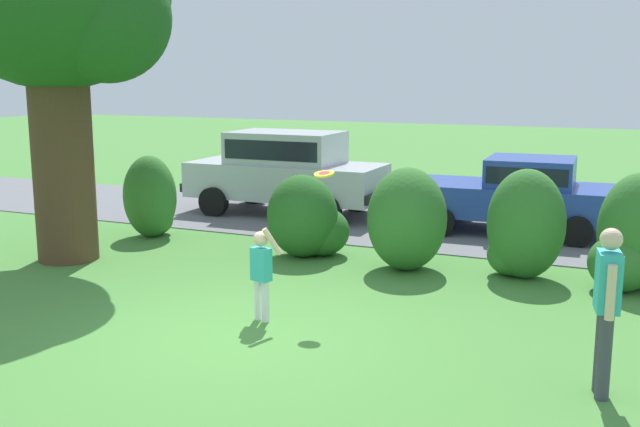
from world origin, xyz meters
TOP-DOWN VIEW (x-y plane):
  - ground_plane at (0.00, 0.00)m, footprint 80.00×80.00m
  - driveway_strip at (0.00, 7.46)m, footprint 28.00×4.40m
  - oak_tree_large at (-4.52, 2.36)m, footprint 4.09×3.91m
  - shrub_near_tree at (-4.42, 4.42)m, footprint 1.08×1.07m
  - shrub_centre_left at (-0.85, 4.20)m, footprint 1.41×1.31m
  - shrub_centre at (1.04, 4.02)m, footprint 1.32×1.36m
  - shrub_centre_right at (2.89, 4.30)m, footprint 1.23×1.05m
  - shrub_far_end at (4.52, 4.30)m, footprint 1.30×1.28m
  - parked_sedan at (2.25, 7.75)m, footprint 4.47×2.24m
  - parked_suv at (-3.02, 7.69)m, footprint 4.71×2.13m
  - child_thrower at (0.09, 0.72)m, footprint 0.48×0.23m
  - frisbee at (0.67, 1.46)m, footprint 0.28×0.28m
  - adult_onlooker at (4.35, 0.06)m, footprint 0.28×0.52m

SIDE VIEW (x-z plane):
  - ground_plane at x=0.00m, z-range 0.00..0.00m
  - driveway_strip at x=0.00m, z-range 0.00..0.02m
  - shrub_centre_left at x=-0.85m, z-range -0.08..1.39m
  - child_thrower at x=0.09m, z-range 0.07..1.36m
  - shrub_near_tree at x=-4.42m, z-range -0.07..1.56m
  - shrub_far_end at x=4.52m, z-range -0.11..1.67m
  - shrub_centre_right at x=2.89m, z-range -0.08..1.68m
  - parked_sedan at x=2.25m, z-range 0.07..1.63m
  - shrub_centre at x=1.04m, z-range 0.00..1.72m
  - adult_onlooker at x=4.35m, z-range 0.11..1.85m
  - parked_suv at x=-3.02m, z-range 0.12..2.04m
  - frisbee at x=0.67m, z-range 1.86..1.95m
  - oak_tree_large at x=-4.52m, z-range 1.22..7.49m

